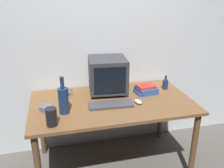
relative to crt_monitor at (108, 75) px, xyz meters
name	(u,v)px	position (x,y,z in m)	size (l,w,h in m)	color
ground_plane	(112,164)	(-0.01, -0.23, -0.95)	(6.00, 6.00, 0.00)	#56514C
back_wall	(101,41)	(-0.01, 0.26, 0.30)	(4.00, 0.08, 2.50)	silver
desk	(112,109)	(-0.01, -0.23, -0.28)	(1.56, 0.88, 0.76)	brown
crt_monitor	(108,75)	(0.00, 0.00, 0.00)	(0.42, 0.42, 0.37)	#333338
keyboard	(111,105)	(-0.05, -0.33, -0.18)	(0.42, 0.15, 0.02)	#3F3F47
computer_mouse	(138,102)	(0.22, -0.34, -0.17)	(0.06, 0.10, 0.04)	beige
bottle_tall	(63,100)	(-0.48, -0.37, -0.06)	(0.09, 0.09, 0.34)	navy
bottle_short	(165,84)	(0.63, -0.07, -0.14)	(0.06, 0.06, 0.16)	navy
book_stack	(146,89)	(0.39, -0.12, -0.15)	(0.23, 0.20, 0.09)	#28569E
mug	(65,92)	(-0.45, -0.01, -0.15)	(0.12, 0.08, 0.09)	#3370B2
cd_spindle	(46,108)	(-0.63, -0.27, -0.17)	(0.12, 0.12, 0.04)	#595B66
metal_canister	(51,117)	(-0.59, -0.56, -0.12)	(0.09, 0.09, 0.15)	black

